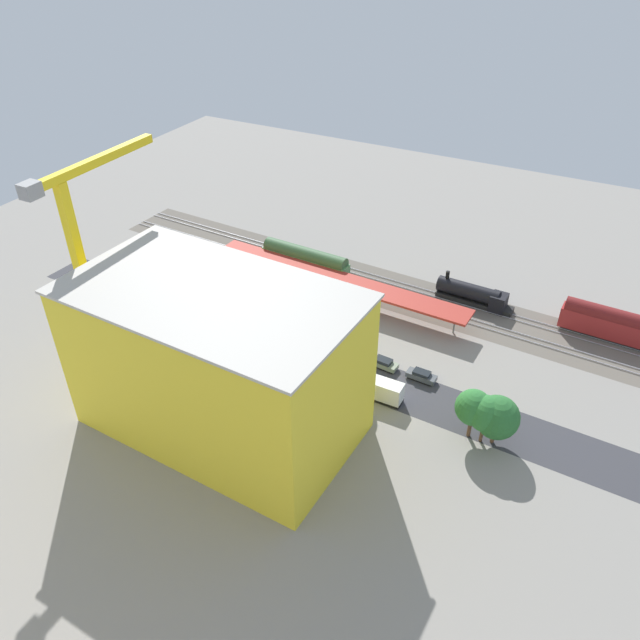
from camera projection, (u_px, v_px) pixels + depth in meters
name	position (u px, v px, depth m)	size (l,w,h in m)	color
ground_plane	(332.00, 352.00, 102.38)	(195.09, 195.09, 0.00)	gray
rail_bed	(385.00, 288.00, 118.83)	(121.93, 13.11, 0.01)	#665E54
street_asphalt	(323.00, 362.00, 100.19)	(121.93, 9.00, 0.01)	#38383D
track_rails	(385.00, 287.00, 118.73)	(121.80, 12.37, 0.12)	#9E9EA8
platform_canopy_near	(337.00, 279.00, 114.28)	(51.52, 7.60, 4.06)	#A82D23
locomotive	(475.00, 295.00, 113.25)	(14.41, 3.58, 5.28)	black
passenger_coach	(623.00, 326.00, 102.98)	(20.00, 3.83, 5.92)	black
freight_coach_far	(305.00, 261.00, 121.33)	(18.64, 3.89, 5.97)	black
parked_car_0	(421.00, 376.00, 96.13)	(4.74, 2.00, 1.62)	black
parked_car_1	(383.00, 364.00, 98.71)	(4.87, 2.27, 1.60)	black
parked_car_2	(342.00, 350.00, 101.55)	(4.76, 1.94, 1.82)	black
parked_car_3	(307.00, 339.00, 104.08)	(4.11, 2.03, 1.80)	black
parked_car_4	(267.00, 325.00, 107.34)	(4.72, 2.19, 1.69)	black
construction_building	(218.00, 364.00, 82.46)	(37.04, 20.76, 21.78)	yellow
construction_roof_slab	(209.00, 294.00, 76.14)	(37.64, 21.36, 0.40)	#B7B2A8
tower_crane	(88.00, 259.00, 88.67)	(3.60, 23.78, 33.16)	gray
box_truck_0	(317.00, 368.00, 96.21)	(9.79, 2.46, 3.41)	black
box_truck_1	(372.00, 387.00, 92.52)	(9.74, 2.46, 3.39)	black
street_tree_0	(486.00, 413.00, 82.86)	(5.09, 5.09, 7.71)	brown
street_tree_1	(497.00, 417.00, 82.98)	(6.10, 6.10, 7.69)	brown
street_tree_2	(473.00, 408.00, 83.64)	(5.07, 5.07, 7.83)	brown
street_tree_3	(353.00, 373.00, 91.00)	(4.78, 4.78, 6.75)	brown
traffic_light	(260.00, 302.00, 106.11)	(0.50, 0.36, 7.27)	#333333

